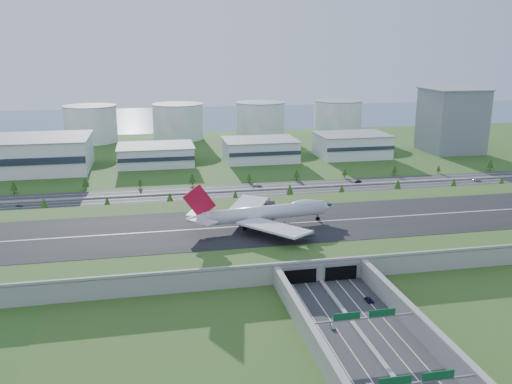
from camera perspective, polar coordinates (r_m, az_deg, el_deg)
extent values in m
plane|color=#274716|center=(266.52, 3.47, -4.99)|extent=(1200.00, 1200.00, 0.00)
cube|color=gray|center=(265.18, 3.49, -4.18)|extent=(520.00, 100.00, 8.00)
cube|color=#374D1A|center=(263.86, 3.50, -3.34)|extent=(520.00, 100.00, 0.16)
cube|color=black|center=(263.82, 3.50, -3.31)|extent=(520.00, 58.00, 0.12)
cube|color=silver|center=(263.79, 3.50, -3.30)|extent=(520.00, 0.90, 0.02)
cube|color=gray|center=(219.27, 6.80, -7.20)|extent=(520.00, 1.20, 1.20)
cube|color=#28282B|center=(172.95, 13.17, -17.22)|extent=(34.00, 120.00, 0.12)
cube|color=gray|center=(172.75, 13.18, -17.11)|extent=(1.60, 120.00, 0.90)
cube|color=gray|center=(172.97, 6.14, -15.34)|extent=(2.40, 100.00, 8.00)
cube|color=gray|center=(186.10, 17.22, -13.65)|extent=(2.40, 100.00, 8.00)
cube|color=black|center=(218.33, 4.67, -8.78)|extent=(13.00, 1.20, 6.00)
cube|color=black|center=(223.31, 8.92, -8.36)|extent=(13.00, 1.20, 6.00)
cylinder|color=gray|center=(177.14, 5.38, -14.72)|extent=(0.70, 0.70, 7.00)
cylinder|color=gray|center=(190.52, 16.70, -13.07)|extent=(0.70, 0.70, 7.00)
cube|color=gray|center=(181.22, 11.33, -12.90)|extent=(38.00, 0.50, 0.50)
cube|color=#0C4C23|center=(178.43, 9.54, -12.77)|extent=(9.00, 0.30, 2.40)
cube|color=#0C4C23|center=(182.73, 13.14, -12.27)|extent=(9.00, 0.30, 2.40)
cube|color=gray|center=(154.22, 16.53, -18.68)|extent=(38.00, 0.50, 0.50)
cube|color=#0C4C23|center=(150.96, 14.45, -18.69)|extent=(9.00, 0.30, 2.40)
cube|color=#0C4C23|center=(156.02, 18.64, -17.83)|extent=(9.00, 0.30, 2.40)
cube|color=#28282B|center=(354.97, -0.41, 0.18)|extent=(560.00, 36.00, 0.12)
cylinder|color=#3D2819|center=(333.08, -21.36, -1.67)|extent=(0.50, 0.50, 2.55)
cone|color=#143A0F|center=(332.21, -21.42, -1.13)|extent=(3.97, 3.97, 5.10)
cylinder|color=#3D2819|center=(328.56, -15.37, -1.41)|extent=(0.50, 0.50, 2.18)
cone|color=#143A0F|center=(327.81, -15.40, -0.95)|extent=(3.40, 3.40, 4.37)
cylinder|color=#3D2819|center=(327.67, -9.03, -1.07)|extent=(0.50, 0.50, 2.47)
cone|color=#143A0F|center=(326.82, -9.06, -0.54)|extent=(3.84, 3.84, 4.94)
cylinder|color=#3D2819|center=(331.35, -2.18, -0.73)|extent=(0.50, 0.50, 2.16)
cone|color=#143A0F|center=(330.61, -2.18, -0.27)|extent=(3.36, 3.36, 4.33)
cylinder|color=#3D2819|center=(338.15, 3.57, -0.36)|extent=(0.50, 0.50, 2.90)
cone|color=#143A0F|center=(337.18, 3.58, 0.24)|extent=(4.51, 4.51, 5.80)
cylinder|color=#3D2819|center=(348.32, 9.01, -0.11)|extent=(0.50, 0.50, 2.31)
cone|color=#143A0F|center=(347.56, 9.03, 0.36)|extent=(3.60, 3.60, 4.63)
cylinder|color=#3D2819|center=(362.99, 14.67, 0.24)|extent=(0.50, 0.50, 2.84)
cone|color=#143A0F|center=(362.11, 14.70, 0.79)|extent=(4.42, 4.42, 5.69)
cylinder|color=#3D2819|center=(381.99, 20.07, 0.50)|extent=(0.50, 0.50, 2.41)
cone|color=#143A0F|center=(381.28, 20.11, 0.95)|extent=(3.75, 3.75, 4.82)
cylinder|color=#3D2819|center=(401.45, 24.41, 0.72)|extent=(0.50, 0.50, 2.17)
cone|color=#143A0F|center=(400.84, 24.46, 1.10)|extent=(3.38, 3.38, 4.34)
cylinder|color=#3D2819|center=(379.93, -24.09, 0.05)|extent=(0.50, 0.50, 2.79)
cone|color=#143A0F|center=(379.10, -24.15, 0.57)|extent=(4.35, 4.35, 5.59)
cylinder|color=#3D2819|center=(372.35, -17.47, 0.41)|extent=(0.50, 0.50, 3.00)
cone|color=#143A0F|center=(371.44, -17.52, 0.98)|extent=(4.66, 4.66, 5.99)
cylinder|color=#3D2819|center=(370.13, -12.10, 0.62)|extent=(0.50, 0.50, 2.06)
cone|color=#143A0F|center=(369.49, -12.12, 1.01)|extent=(3.21, 3.21, 4.13)
cylinder|color=#3D2819|center=(370.96, -6.72, 0.96)|extent=(0.50, 0.50, 2.96)
cone|color=#143A0F|center=(370.06, -6.74, 1.53)|extent=(4.61, 4.61, 5.93)
cylinder|color=#3D2819|center=(376.03, -0.73, 1.20)|extent=(0.50, 0.50, 2.19)
cone|color=#143A0F|center=(375.36, -0.73, 1.61)|extent=(3.41, 3.41, 4.39)
cylinder|color=#3D2819|center=(383.51, 4.29, 1.47)|extent=(0.50, 0.50, 2.64)
cone|color=#143A0F|center=(382.73, 4.30, 1.96)|extent=(4.11, 4.11, 5.29)
cylinder|color=#3D2819|center=(394.43, 9.29, 1.67)|extent=(0.50, 0.50, 2.40)
cone|color=#143A0F|center=(393.74, 9.31, 2.11)|extent=(3.73, 3.73, 4.80)
cylinder|color=#3D2819|center=(409.34, 14.35, 1.90)|extent=(0.50, 0.50, 2.56)
cone|color=#143A0F|center=(408.64, 14.38, 2.34)|extent=(3.98, 3.98, 5.12)
cylinder|color=#3D2819|center=(425.66, 18.64, 2.03)|extent=(0.50, 0.50, 2.07)
cone|color=#143A0F|center=(425.11, 18.67, 2.38)|extent=(3.22, 3.22, 4.15)
cylinder|color=#3D2819|center=(448.24, 23.40, 2.27)|extent=(0.50, 0.50, 2.96)
cone|color=#143A0F|center=(447.50, 23.45, 2.74)|extent=(4.61, 4.61, 5.93)
cube|color=silver|center=(446.67, -24.78, 3.52)|extent=(120.00, 60.00, 25.00)
cube|color=silver|center=(439.95, -10.50, 3.84)|extent=(58.00, 42.00, 15.00)
cube|color=silver|center=(448.80, 0.43, 4.45)|extent=(58.00, 42.00, 17.00)
cube|color=silver|center=(471.18, 10.04, 4.85)|extent=(58.00, 42.00, 19.00)
cube|color=slate|center=(514.79, 19.91, 7.07)|extent=(46.00, 46.00, 55.00)
cylinder|color=silver|center=(559.52, -16.99, 6.85)|extent=(50.00, 50.00, 35.00)
cylinder|color=silver|center=(557.58, -8.21, 7.32)|extent=(50.00, 50.00, 35.00)
cylinder|color=silver|center=(568.48, 0.44, 7.62)|extent=(50.00, 50.00, 35.00)
cylinder|color=silver|center=(591.52, 8.61, 7.75)|extent=(50.00, 50.00, 35.00)
cube|color=#3E5B77|center=(730.49, -6.19, 7.82)|extent=(1200.00, 260.00, 0.06)
cylinder|color=silver|center=(258.16, 0.90, -2.22)|extent=(61.16, 14.76, 6.95)
cone|color=silver|center=(270.39, 7.41, -1.54)|extent=(9.51, 8.01, 6.95)
cone|color=silver|center=(249.46, -6.17, -2.83)|extent=(11.66, 8.29, 6.95)
ellipsoid|color=silver|center=(264.81, 5.11, -1.27)|extent=(15.38, 7.28, 4.27)
cube|color=silver|center=(241.32, 1.88, -3.75)|extent=(31.60, 34.12, 1.71)
cube|color=silver|center=(274.52, -0.82, -1.39)|extent=(26.39, 35.49, 1.71)
cylinder|color=#38383D|center=(249.40, 3.02, -3.71)|extent=(6.02, 3.96, 3.26)
cylinder|color=#38383D|center=(241.39, 5.47, -4.40)|extent=(6.02, 3.96, 3.26)
cylinder|color=#38383D|center=(272.56, 1.00, -2.04)|extent=(6.02, 3.96, 3.26)
cylinder|color=#38383D|center=(285.38, 1.39, -1.25)|extent=(6.02, 3.96, 3.26)
cube|color=silver|center=(242.87, -5.56, -3.09)|extent=(12.43, 13.44, 0.65)
cube|color=silver|center=(256.00, -6.29, -2.16)|extent=(10.59, 13.52, 0.65)
cube|color=#BB0D2B|center=(247.29, -5.98, -0.98)|extent=(15.47, 2.97, 16.27)
cylinder|color=black|center=(270.17, 6.51, -2.79)|extent=(2.06, 0.76, 2.06)
cylinder|color=black|center=(255.44, 0.23, -3.75)|extent=(2.06, 0.76, 2.06)
cylinder|color=black|center=(261.67, -0.26, -3.29)|extent=(2.06, 0.76, 2.06)
cylinder|color=black|center=(253.51, -1.16, -3.90)|extent=(2.06, 0.76, 2.06)
cylinder|color=black|center=(259.79, -1.63, -3.43)|extent=(2.06, 0.76, 2.06)
imported|color=silver|center=(188.66, 8.08, -13.77)|extent=(2.08, 4.08, 1.33)
imported|color=#0E0B37|center=(208.40, 11.79, -11.02)|extent=(2.22, 4.77, 1.32)
imported|color=#56555A|center=(347.27, -23.63, -1.33)|extent=(4.40, 2.91, 1.39)
imported|color=black|center=(381.31, 10.69, 1.10)|extent=(5.18, 2.67, 1.63)
imported|color=#B6B7BB|center=(410.01, 22.23, 1.20)|extent=(5.86, 3.91, 1.49)
imported|color=white|center=(365.70, 0.11, 0.78)|extent=(6.36, 4.49, 1.71)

